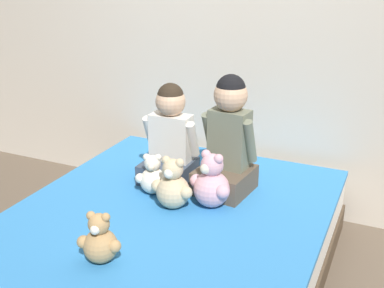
{
  "coord_description": "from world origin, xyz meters",
  "views": [
    {
      "loc": [
        1.05,
        -2.01,
        1.67
      ],
      "look_at": [
        0.0,
        0.32,
        0.69
      ],
      "focal_mm": 45.0,
      "sensor_mm": 36.0,
      "label": 1
    }
  ],
  "objects": [
    {
      "name": "wall_behind_bed",
      "position": [
        0.0,
        1.08,
        1.25
      ],
      "size": [
        8.0,
        0.06,
        2.5
      ],
      "color": "beige",
      "rests_on": "ground_plane"
    },
    {
      "name": "child_on_right",
      "position": [
        0.19,
        0.4,
        0.72
      ],
      "size": [
        0.33,
        0.35,
        0.68
      ],
      "rotation": [
        0.0,
        0.0,
        -0.11
      ],
      "color": "brown",
      "rests_on": "bed"
    },
    {
      "name": "teddy_bear_between_children",
      "position": [
        0.0,
        0.07,
        0.53
      ],
      "size": [
        0.24,
        0.18,
        0.29
      ],
      "rotation": [
        0.0,
        0.0,
        -0.06
      ],
      "color": "#D1B78E",
      "rests_on": "bed"
    },
    {
      "name": "bed",
      "position": [
        0.0,
        0.0,
        0.2
      ],
      "size": [
        1.63,
        1.92,
        0.41
      ],
      "color": "#473828",
      "rests_on": "ground_plane"
    },
    {
      "name": "teddy_bear_held_by_right_child",
      "position": [
        0.18,
        0.16,
        0.54
      ],
      "size": [
        0.25,
        0.2,
        0.32
      ],
      "rotation": [
        0.0,
        0.0,
        -0.35
      ],
      "color": "#DBA3B2",
      "rests_on": "bed"
    },
    {
      "name": "child_on_left",
      "position": [
        -0.18,
        0.39,
        0.68
      ],
      "size": [
        0.34,
        0.3,
        0.59
      ],
      "rotation": [
        0.0,
        0.0,
        0.0
      ],
      "color": "#384251",
      "rests_on": "bed"
    },
    {
      "name": "teddy_bear_held_by_left_child",
      "position": [
        -0.18,
        0.17,
        0.51
      ],
      "size": [
        0.19,
        0.15,
        0.24
      ],
      "rotation": [
        0.0,
        0.0,
        0.32
      ],
      "color": "silver",
      "rests_on": "bed"
    },
    {
      "name": "teddy_bear_at_foot_of_bed",
      "position": [
        -0.07,
        -0.52,
        0.51
      ],
      "size": [
        0.2,
        0.15,
        0.24
      ],
      "rotation": [
        0.0,
        0.0,
        0.19
      ],
      "color": "tan",
      "rests_on": "bed"
    },
    {
      "name": "ground_plane",
      "position": [
        0.0,
        0.0,
        0.0
      ],
      "size": [
        14.0,
        14.0,
        0.0
      ],
      "primitive_type": "plane",
      "color": "brown"
    }
  ]
}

